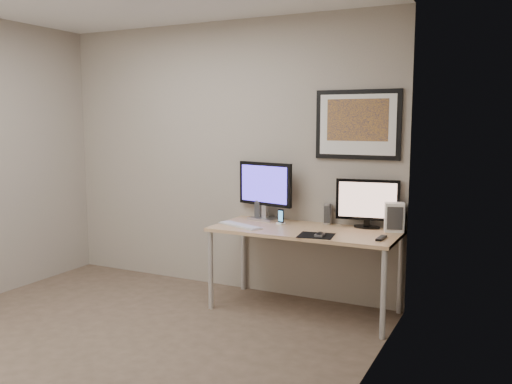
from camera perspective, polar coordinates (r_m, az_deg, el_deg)
floor at (r=4.28m, az=-15.08°, el=-15.48°), size 3.60×3.60×0.00m
room at (r=4.29m, az=-11.86°, el=7.21°), size 3.60×3.60×3.60m
desk at (r=4.70m, az=5.14°, el=-4.68°), size 1.60×0.70×0.73m
framed_art at (r=4.80m, az=10.65°, el=7.00°), size 0.75×0.04×0.60m
monitor_large at (r=5.05m, az=0.96°, el=0.41°), size 0.59×0.25×0.54m
monitor_tv at (r=4.76m, az=11.65°, el=-1.06°), size 0.54×0.16×0.43m
speaker_left at (r=5.14m, az=0.31°, el=-1.84°), size 0.08×0.08×0.18m
speaker_right at (r=4.91m, az=7.55°, el=-2.29°), size 0.09×0.09×0.19m
phone_dock at (r=4.87m, az=2.65°, el=-2.62°), size 0.08×0.08×0.14m
keyboard at (r=4.78m, az=-1.70°, el=-3.53°), size 0.48×0.29×0.02m
mousepad at (r=4.42m, az=6.34°, el=-4.57°), size 0.31×0.29×0.00m
mouse at (r=4.39m, az=6.72°, el=-4.40°), size 0.06×0.10×0.03m
remote at (r=4.38m, az=13.05°, el=-4.72°), size 0.05×0.18×0.02m
fan_unit at (r=4.69m, az=14.35°, el=-2.58°), size 0.19×0.16×0.24m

